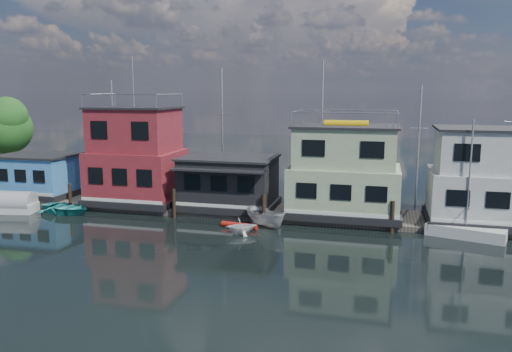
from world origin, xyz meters
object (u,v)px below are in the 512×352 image
(houseboat_green, at_px, (345,173))
(day_sailer, at_px, (465,231))
(houseboat_dark, at_px, (229,182))
(dinghy_teal, at_px, (66,208))
(motorboat, at_px, (266,217))
(houseboat_red, at_px, (136,158))
(houseboat_blue, at_px, (39,175))
(dinghy_white, at_px, (241,226))
(houseboat_white, at_px, (491,179))
(red_kayak, at_px, (239,225))
(tarp_runabout, at_px, (7,204))

(houseboat_green, height_order, day_sailer, day_sailer)
(houseboat_dark, relative_size, dinghy_teal, 1.68)
(motorboat, bearing_deg, houseboat_red, 105.74)
(houseboat_blue, distance_m, houseboat_dark, 17.50)
(houseboat_blue, bearing_deg, motorboat, -9.71)
(dinghy_white, bearing_deg, dinghy_teal, 55.07)
(houseboat_dark, xyz_separation_m, motorboat, (3.88, -3.64, -1.71))
(houseboat_dark, xyz_separation_m, houseboat_white, (19.00, 0.02, 1.12))
(dinghy_teal, bearing_deg, dinghy_white, -85.96)
(dinghy_teal, height_order, day_sailer, day_sailer)
(red_kayak, height_order, dinghy_teal, dinghy_teal)
(houseboat_dark, relative_size, red_kayak, 2.78)
(houseboat_red, height_order, dinghy_white, houseboat_red)
(houseboat_green, bearing_deg, day_sailer, -18.87)
(houseboat_red, bearing_deg, day_sailer, -6.34)
(red_kayak, bearing_deg, day_sailer, 13.98)
(houseboat_green, distance_m, houseboat_white, 10.00)
(dinghy_white, bearing_deg, houseboat_blue, 46.99)
(motorboat, bearing_deg, houseboat_green, -21.62)
(houseboat_blue, xyz_separation_m, dinghy_teal, (5.20, -3.68, -1.75))
(tarp_runabout, bearing_deg, houseboat_dark, 4.71)
(houseboat_dark, height_order, dinghy_white, houseboat_dark)
(houseboat_blue, xyz_separation_m, motorboat, (21.38, -3.66, -1.50))
(houseboat_blue, xyz_separation_m, houseboat_red, (9.50, 0.00, 1.90))
(motorboat, bearing_deg, red_kayak, 144.27)
(day_sailer, bearing_deg, houseboat_red, -169.85)
(houseboat_white, xyz_separation_m, dinghy_white, (-16.38, -5.72, -2.97))
(houseboat_blue, xyz_separation_m, houseboat_dark, (17.50, -0.02, 0.21))
(houseboat_blue, relative_size, houseboat_green, 0.76)
(houseboat_green, distance_m, day_sailer, 9.20)
(houseboat_red, relative_size, red_kayak, 4.45)
(day_sailer, bearing_deg, tarp_runabout, -160.62)
(day_sailer, bearing_deg, dinghy_teal, -161.80)
(tarp_runabout, bearing_deg, motorboat, -7.71)
(day_sailer, bearing_deg, houseboat_dark, -172.70)
(red_kayak, height_order, dinghy_white, dinghy_white)
(tarp_runabout, xyz_separation_m, motorboat, (20.94, 0.88, 0.03))
(houseboat_blue, xyz_separation_m, houseboat_white, (36.50, 0.00, 1.33))
(motorboat, height_order, dinghy_teal, motorboat)
(houseboat_red, xyz_separation_m, houseboat_dark, (8.00, -0.02, -1.69))
(houseboat_blue, xyz_separation_m, red_kayak, (19.60, -4.35, -2.01))
(tarp_runabout, height_order, dinghy_white, tarp_runabout)
(houseboat_blue, height_order, dinghy_white, houseboat_blue)
(dinghy_teal, xyz_separation_m, day_sailer, (29.50, 0.88, -0.01))
(houseboat_green, bearing_deg, dinghy_teal, -170.20)
(motorboat, height_order, dinghy_white, motorboat)
(houseboat_white, distance_m, red_kayak, 17.77)
(houseboat_red, relative_size, dinghy_teal, 2.70)
(dinghy_white, bearing_deg, red_kayak, -6.32)
(houseboat_red, bearing_deg, motorboat, -17.11)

